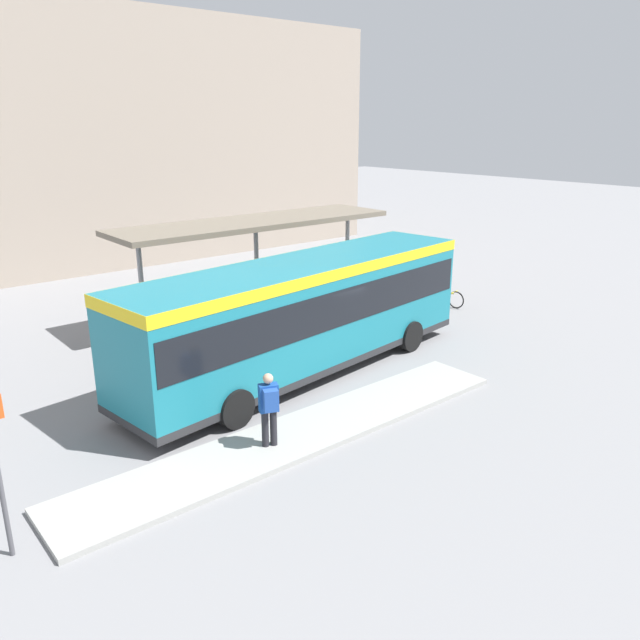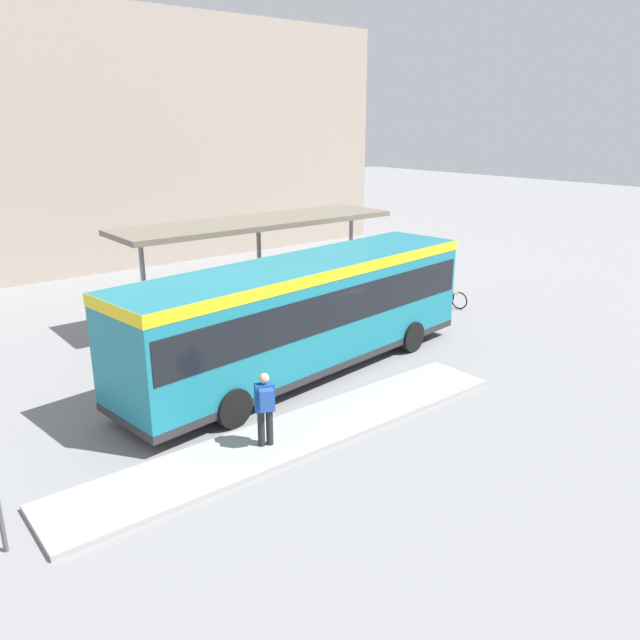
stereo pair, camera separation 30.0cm
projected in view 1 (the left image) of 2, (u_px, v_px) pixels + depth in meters
name	position (u px, v px, depth m)	size (l,w,h in m)	color
ground_plane	(305.00, 372.00, 17.54)	(120.00, 120.00, 0.00)	gray
curb_island	(302.00, 434.00, 13.95)	(11.25, 1.80, 0.12)	#9E9E99
city_bus	(305.00, 309.00, 16.98)	(11.35, 3.79, 3.17)	#197284
pedestrian_waiting	(269.00, 406.00, 13.01)	(0.48, 0.52, 1.65)	#232328
bicycle_yellow	(446.00, 297.00, 23.72)	(0.48, 1.53, 0.67)	black
bicycle_red	(433.00, 292.00, 24.39)	(0.48, 1.63, 0.70)	black
bicycle_orange	(418.00, 288.00, 24.93)	(0.48, 1.71, 0.74)	black
station_shelter	(255.00, 225.00, 21.76)	(10.26, 2.70, 3.46)	#706656
potted_planter_near_shelter	(323.00, 306.00, 21.43)	(0.77, 0.77, 1.29)	slate
station_building	(98.00, 139.00, 33.02)	(26.94, 11.61, 11.71)	gray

